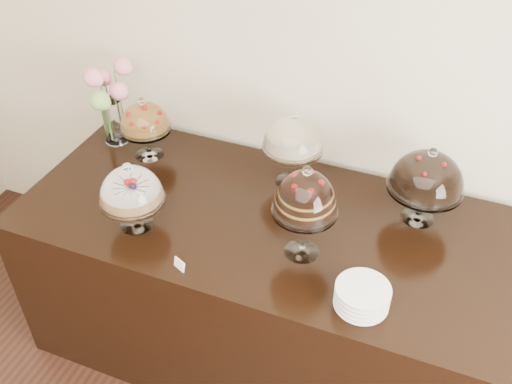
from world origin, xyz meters
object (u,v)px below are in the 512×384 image
at_px(display_counter, 260,284).
at_px(cake_stand_sugar_sponge, 131,189).
at_px(cake_stand_dark_choco, 428,175).
at_px(plate_stack, 362,297).
at_px(cake_stand_choco_layer, 305,197).
at_px(cake_stand_cheesecake, 293,138).
at_px(cake_stand_fruit_tart, 145,120).
at_px(flower_vase, 110,99).

bearing_deg(display_counter, cake_stand_sugar_sponge, -153.08).
height_order(cake_stand_dark_choco, plate_stack, cake_stand_dark_choco).
bearing_deg(cake_stand_dark_choco, cake_stand_choco_layer, -136.33).
xyz_separation_m(cake_stand_choco_layer, plate_stack, (0.30, -0.19, -0.25)).
distance_m(cake_stand_cheesecake, cake_stand_fruit_tart, 0.76).
height_order(cake_stand_cheesecake, cake_stand_dark_choco, cake_stand_cheesecake).
relative_size(cake_stand_sugar_sponge, cake_stand_fruit_tart, 0.99).
bearing_deg(cake_stand_fruit_tart, flower_vase, 166.51).
distance_m(cake_stand_fruit_tart, plate_stack, 1.39).
relative_size(cake_stand_sugar_sponge, cake_stand_dark_choco, 0.88).
distance_m(cake_stand_dark_choco, cake_stand_fruit_tart, 1.37).
xyz_separation_m(display_counter, cake_stand_choco_layer, (0.24, -0.14, 0.75)).
height_order(cake_stand_sugar_sponge, flower_vase, flower_vase).
bearing_deg(cake_stand_sugar_sponge, cake_stand_dark_choco, 23.70).
relative_size(cake_stand_sugar_sponge, flower_vase, 0.78).
relative_size(cake_stand_choco_layer, cake_stand_cheesecake, 1.15).
xyz_separation_m(cake_stand_fruit_tart, flower_vase, (-0.23, 0.06, 0.04)).
height_order(cake_stand_sugar_sponge, cake_stand_dark_choco, cake_stand_dark_choco).
bearing_deg(cake_stand_cheesecake, cake_stand_choco_layer, -65.45).
xyz_separation_m(cake_stand_cheesecake, cake_stand_dark_choco, (0.62, -0.04, -0.01)).
bearing_deg(cake_stand_cheesecake, display_counter, -98.20).
height_order(display_counter, cake_stand_dark_choco, cake_stand_dark_choco).
relative_size(cake_stand_cheesecake, cake_stand_dark_choco, 1.02).
bearing_deg(cake_stand_fruit_tart, plate_stack, -24.61).
xyz_separation_m(cake_stand_choco_layer, cake_stand_dark_choco, (0.42, 0.40, -0.06)).
bearing_deg(cake_stand_cheesecake, flower_vase, -179.94).
height_order(cake_stand_sugar_sponge, cake_stand_fruit_tart, cake_stand_fruit_tart).
height_order(display_counter, cake_stand_choco_layer, cake_stand_choco_layer).
height_order(flower_vase, plate_stack, flower_vase).
height_order(cake_stand_sugar_sponge, plate_stack, cake_stand_sugar_sponge).
height_order(cake_stand_cheesecake, flower_vase, flower_vase).
bearing_deg(flower_vase, cake_stand_cheesecake, 0.06).
bearing_deg(plate_stack, cake_stand_sugar_sponge, 175.37).
height_order(cake_stand_fruit_tart, plate_stack, cake_stand_fruit_tart).
relative_size(cake_stand_cheesecake, flower_vase, 0.90).
bearing_deg(cake_stand_cheesecake, cake_stand_fruit_tart, -175.75).
bearing_deg(display_counter, cake_stand_choco_layer, -30.21).
relative_size(cake_stand_sugar_sponge, plate_stack, 1.64).
relative_size(flower_vase, plate_stack, 2.11).
bearing_deg(cake_stand_dark_choco, cake_stand_sugar_sponge, -156.30).
relative_size(cake_stand_cheesecake, plate_stack, 1.90).
distance_m(cake_stand_sugar_sponge, flower_vase, 0.71).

